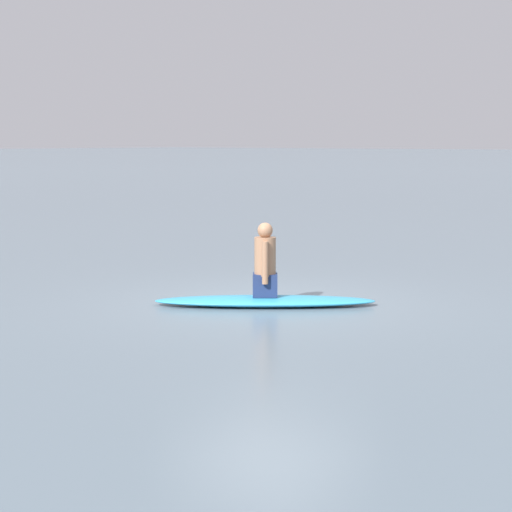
{
  "coord_description": "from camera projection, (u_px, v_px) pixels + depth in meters",
  "views": [
    {
      "loc": [
        -8.2,
        10.11,
        2.31
      ],
      "look_at": [
        0.16,
        0.08,
        0.67
      ],
      "focal_mm": 64.82,
      "sensor_mm": 36.0,
      "label": 1
    }
  ],
  "objects": [
    {
      "name": "surfboard",
      "position": [
        265.0,
        301.0,
        12.95
      ],
      "size": [
        2.84,
        2.51,
        0.13
      ],
      "primitive_type": "ellipsoid",
      "rotation": [
        0.0,
        0.0,
        -2.45
      ],
      "color": "#339EC6",
      "rests_on": "ground"
    },
    {
      "name": "person_paddler",
      "position": [
        265.0,
        263.0,
        12.89
      ],
      "size": [
        0.44,
        0.43,
        1.04
      ],
      "rotation": [
        0.0,
        0.0,
        -2.45
      ],
      "color": "navy",
      "rests_on": "surfboard"
    },
    {
      "name": "ground_plane",
      "position": [
        268.0,
        303.0,
        13.2
      ],
      "size": [
        400.0,
        400.0,
        0.0
      ],
      "primitive_type": "plane",
      "color": "slate"
    }
  ]
}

